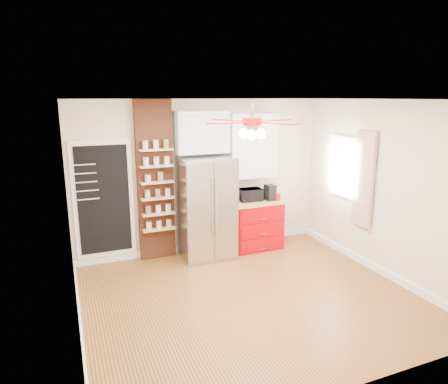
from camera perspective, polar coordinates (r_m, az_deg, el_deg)
name	(u,v)px	position (r m, az deg, el deg)	size (l,w,h in m)	color
floor	(249,297)	(5.80, 3.65, -14.68)	(4.50, 4.50, 0.00)	olive
ceiling	(253,99)	(5.12, 4.10, 13.06)	(4.50, 4.50, 0.00)	white
wall_back	(202,177)	(7.10, -3.23, 2.21)	(4.50, 0.02, 2.70)	#F6E6C6
wall_front	(351,259)	(3.70, 17.73, -9.13)	(4.50, 0.02, 2.70)	#F6E6C6
wall_left	(70,224)	(4.79, -21.17, -4.25)	(0.02, 4.00, 2.70)	#F6E6C6
wall_right	(383,189)	(6.58, 21.75, 0.36)	(0.02, 4.00, 2.70)	#F6E6C6
chalkboard	(104,200)	(6.78, -16.82, -1.08)	(0.95, 0.05, 1.95)	white
brick_pillar	(155,181)	(6.80, -9.80, 1.53)	(0.60, 0.16, 2.70)	brown
fridge	(206,208)	(6.86, -2.56, -2.28)	(0.90, 0.70, 1.75)	silver
upper_glass_cabinet	(201,132)	(6.81, -3.24, 8.53)	(0.90, 0.35, 0.70)	white
red_cabinet	(255,224)	(7.39, 4.46, -4.56)	(0.94, 0.64, 0.90)	#BD0008
upper_shelf_unit	(252,146)	(7.23, 4.05, 6.61)	(0.90, 0.30, 1.15)	white
window	(345,167)	(7.19, 16.85, 3.41)	(0.04, 0.75, 1.05)	white
curtain	(364,179)	(6.76, 19.37, 1.76)	(0.06, 0.40, 1.55)	#B01F17
ceiling_fan	(252,122)	(5.12, 4.05, 9.97)	(1.40, 1.40, 0.44)	silver
toaster_oven	(250,195)	(7.21, 3.79, -0.38)	(0.40, 0.27, 0.22)	black
coffee_maker	(270,192)	(7.28, 6.59, -0.06)	(0.16, 0.20, 0.29)	black
canister_left	(278,197)	(7.28, 7.70, -0.66)	(0.10, 0.10, 0.14)	#AD1409
canister_right	(271,194)	(7.47, 6.67, -0.33)	(0.10, 0.10, 0.13)	#B40A2B
pantry_jar_oats	(148,179)	(6.62, -10.83, 1.86)	(0.10, 0.10, 0.11)	beige
pantry_jar_beans	(160,177)	(6.67, -9.10, 2.15)	(0.10, 0.10, 0.14)	#94764B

